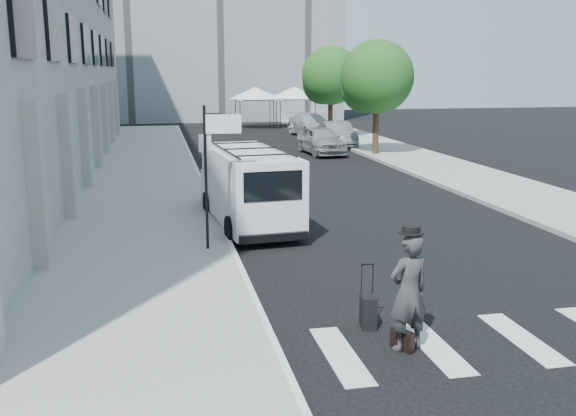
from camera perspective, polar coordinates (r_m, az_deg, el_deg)
name	(u,v)px	position (r m, az deg, el deg)	size (l,w,h in m)	color
ground	(346,289)	(13.46, 5.21, -7.22)	(120.00, 120.00, 0.00)	black
sidewalk_left	(146,174)	(28.49, -12.55, 3.01)	(4.50, 48.00, 0.15)	gray
sidewalk_right	(400,154)	(34.85, 9.93, 4.74)	(4.00, 56.00, 0.15)	gray
sign_pole	(215,147)	(15.51, -6.51, 5.41)	(1.03, 0.07, 3.50)	black
tree_near	(374,80)	(34.20, 7.68, 11.23)	(3.80, 3.83, 6.03)	black
tree_far	(329,78)	(42.80, 3.65, 11.47)	(3.80, 3.83, 6.03)	black
tent_left	(255,93)	(50.77, -2.92, 10.16)	(4.00, 4.00, 3.20)	black
tent_right	(294,93)	(51.84, 0.55, 10.21)	(4.00, 4.00, 3.20)	black
businessman	(409,292)	(10.51, 10.66, -7.38)	(0.71, 0.47, 1.95)	#303032
briefcase	(402,340)	(10.78, 10.12, -11.45)	(0.12, 0.44, 0.34)	black
suitcase	(368,311)	(11.52, 7.14, -9.09)	(0.31, 0.43, 1.12)	black
cargo_van	(248,186)	(18.76, -3.58, 1.96)	(2.44, 5.94, 2.20)	white
parked_car_a	(321,140)	(34.87, 2.95, 6.04)	(1.79, 4.44, 1.51)	#93969A
parked_car_b	(337,134)	(38.38, 4.38, 6.54)	(1.56, 4.47, 1.47)	#595C60
parked_car_c	(311,125)	(44.62, 2.07, 7.40)	(2.16, 5.31, 1.54)	#B2B5BA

